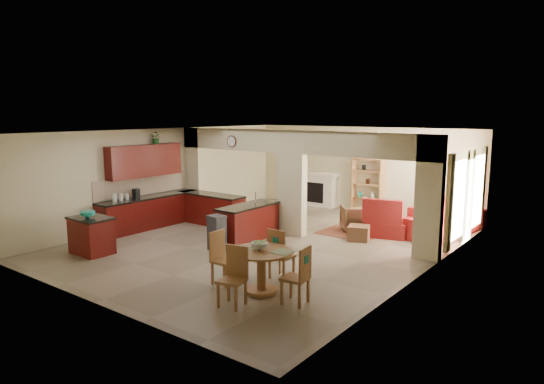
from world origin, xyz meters
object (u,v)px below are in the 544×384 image
Objects in this scene: armchair at (356,218)px; dining_table at (261,265)px; sofa at (446,219)px; kitchen_island at (92,235)px.

dining_table is at bearing 59.47° from armchair.
sofa is at bearing 168.58° from armchair.
dining_table is 6.54m from sofa.
armchair is at bearing 126.24° from sofa.
armchair is (-2.13, -1.13, -0.05)m from sofa.
dining_table is at bearing 6.31° from kitchen_island.
kitchen_island reaches higher than dining_table.
kitchen_island reaches higher than armchair.
kitchen_island is at bearing 16.49° from armchair.
kitchen_island reaches higher than sofa.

